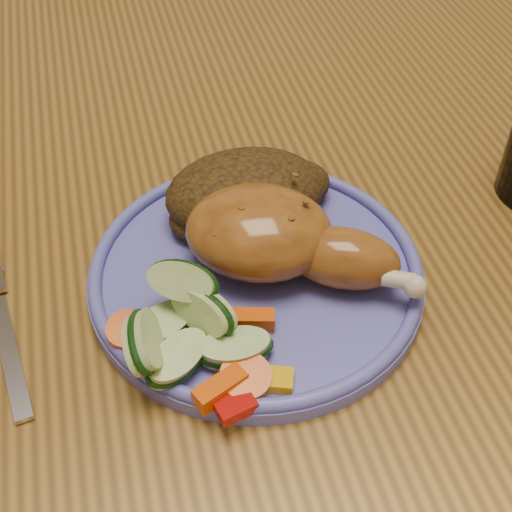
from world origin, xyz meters
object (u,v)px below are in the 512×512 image
fork (4,328)px  plate (256,276)px  chair_far (173,63)px  dining_table (265,231)px

fork → plate: bearing=0.7°
chair_far → dining_table: bearing=-90.0°
plate → chair_far: bearing=86.7°
dining_table → chair_far: (0.00, 0.63, -0.17)m
plate → fork: 0.18m
dining_table → plate: size_ratio=5.71×
chair_far → fork: size_ratio=5.89×
chair_far → plate: 0.81m
dining_table → fork: size_ratio=9.07×
dining_table → fork: 0.28m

